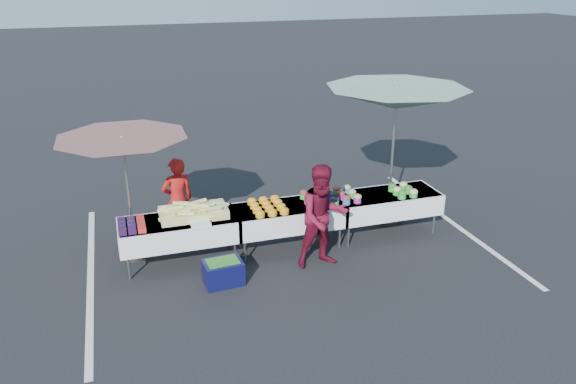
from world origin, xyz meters
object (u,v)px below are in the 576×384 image
object	(u,v)px
table_left	(179,229)
vendor	(178,200)
storage_bin	(223,272)
umbrella_right	(396,99)
table_center	(288,215)
umbrella_left	(123,147)
customer	(323,217)
table_right	(386,202)

from	to	relation	value
table_left	vendor	world-z (taller)	vendor
table_left	storage_bin	size ratio (longest dim) A/B	3.10
vendor	umbrella_right	bearing A→B (deg)	160.95
table_center	table_left	bearing A→B (deg)	180.00
umbrella_right	storage_bin	bearing A→B (deg)	-159.85
table_left	table_center	world-z (taller)	same
umbrella_left	umbrella_right	world-z (taller)	umbrella_right
customer	umbrella_right	distance (m)	2.56
umbrella_left	storage_bin	size ratio (longest dim) A/B	4.43
table_center	customer	xyz separation A→B (m)	(0.34, -0.75, 0.25)
table_center	storage_bin	bearing A→B (deg)	-146.97
vendor	customer	size ratio (longest dim) A/B	0.89
storage_bin	table_center	bearing A→B (deg)	28.51
table_right	vendor	world-z (taller)	vendor
table_left	umbrella_right	size ratio (longest dim) A/B	0.65
vendor	table_center	bearing A→B (deg)	141.34
table_right	table_left	bearing A→B (deg)	180.00
customer	storage_bin	xyz separation A→B (m)	(-1.62, -0.08, -0.64)
customer	storage_bin	world-z (taller)	customer
vendor	umbrella_right	xyz separation A→B (m)	(3.78, -0.44, 1.56)
table_left	customer	size ratio (longest dim) A/B	1.11
table_right	umbrella_right	xyz separation A→B (m)	(0.28, 0.40, 1.72)
table_right	umbrella_right	bearing A→B (deg)	54.94
vendor	umbrella_right	size ratio (longest dim) A/B	0.52
storage_bin	table_left	bearing A→B (deg)	117.27
table_center	storage_bin	distance (m)	1.58
umbrella_left	table_center	bearing A→B (deg)	-9.09
table_center	umbrella_right	size ratio (longest dim) A/B	0.65
umbrella_right	storage_bin	size ratio (longest dim) A/B	4.79
table_center	vendor	distance (m)	1.90
table_left	table_right	world-z (taller)	same
customer	umbrella_left	distance (m)	3.23
table_center	customer	size ratio (longest dim) A/B	1.11
umbrella_right	storage_bin	world-z (taller)	umbrella_right
table_center	customer	bearing A→B (deg)	-65.90
customer	table_left	bearing A→B (deg)	158.90
customer	umbrella_right	bearing A→B (deg)	31.63
table_left	vendor	bearing A→B (deg)	83.16
table_right	customer	distance (m)	1.66
umbrella_left	vendor	bearing A→B (deg)	28.60
umbrella_right	table_center	bearing A→B (deg)	-169.12
table_left	customer	bearing A→B (deg)	-19.35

